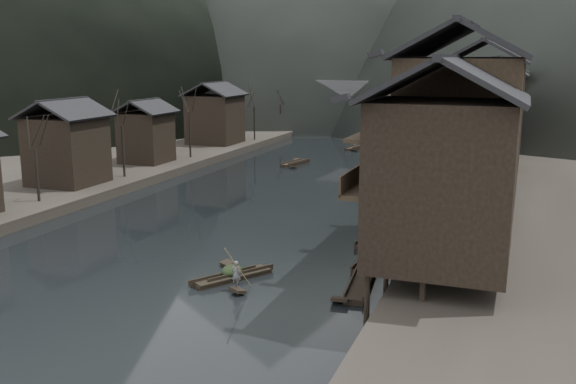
% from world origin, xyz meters
% --- Properties ---
extents(water, '(300.00, 300.00, 0.00)m').
position_xyz_m(water, '(0.00, 0.00, 0.00)').
color(water, black).
rests_on(water, ground).
extents(left_bank, '(40.00, 200.00, 1.20)m').
position_xyz_m(left_bank, '(-35.00, 40.00, 0.60)').
color(left_bank, '#2D2823').
rests_on(left_bank, ground).
extents(stilt_houses, '(9.00, 67.60, 15.57)m').
position_xyz_m(stilt_houses, '(17.28, 18.71, 8.93)').
color(stilt_houses, black).
rests_on(stilt_houses, ground).
extents(left_houses, '(8.10, 53.20, 8.73)m').
position_xyz_m(left_houses, '(-20.50, 20.12, 5.66)').
color(left_houses, black).
rests_on(left_houses, left_bank).
extents(bare_trees, '(4.00, 76.34, 7.99)m').
position_xyz_m(bare_trees, '(-17.00, 20.59, 6.69)').
color(bare_trees, black).
rests_on(bare_trees, left_bank).
extents(moored_sampans, '(3.38, 61.84, 0.47)m').
position_xyz_m(moored_sampans, '(11.99, 21.16, 0.20)').
color(moored_sampans, black).
rests_on(moored_sampans, water).
extents(midriver_boats, '(5.77, 21.91, 0.44)m').
position_xyz_m(midriver_boats, '(-3.54, 41.81, 0.20)').
color(midriver_boats, black).
rests_on(midriver_boats, water).
extents(stone_bridge, '(40.00, 6.00, 9.00)m').
position_xyz_m(stone_bridge, '(-0.00, 72.00, 5.11)').
color(stone_bridge, '#4C4C4F').
rests_on(stone_bridge, ground).
extents(hero_sampan, '(3.75, 5.19, 0.44)m').
position_xyz_m(hero_sampan, '(5.14, -7.12, 0.20)').
color(hero_sampan, black).
rests_on(hero_sampan, water).
extents(cargo_heap, '(1.22, 1.60, 0.73)m').
position_xyz_m(cargo_heap, '(5.00, -6.90, 0.81)').
color(cargo_heap, black).
rests_on(cargo_heap, hero_sampan).
extents(boatman, '(0.60, 0.40, 1.60)m').
position_xyz_m(boatman, '(6.18, -8.76, 1.24)').
color(boatman, slate).
rests_on(boatman, hero_sampan).
extents(bamboo_pole, '(0.75, 2.33, 3.12)m').
position_xyz_m(bamboo_pole, '(6.38, -8.76, 3.60)').
color(bamboo_pole, '#8C7A51').
rests_on(bamboo_pole, boatman).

